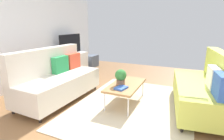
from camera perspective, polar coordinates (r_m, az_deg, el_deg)
ground_plane at (r=3.57m, az=3.81°, el=-11.87°), size 7.68×7.68×0.00m
wall_far at (r=4.92m, az=-28.72°, el=11.24°), size 6.40×0.12×2.90m
area_rug at (r=3.63m, az=7.09°, el=-11.35°), size 2.90×2.20×0.01m
couch_beige at (r=3.96m, az=-17.27°, el=-2.84°), size 1.92×0.90×1.10m
couch_green at (r=3.67m, az=27.64°, el=-5.26°), size 1.99×1.08×1.10m
coffee_table at (r=3.58m, az=4.46°, el=-4.93°), size 1.10×0.56×0.42m
tv_console at (r=5.97m, az=-13.04°, el=1.93°), size 1.40×0.44×0.64m
tv at (r=5.85m, az=-13.23°, el=7.96°), size 1.00×0.20×0.64m
storage_trunk at (r=6.82m, az=-6.75°, el=2.91°), size 0.52×0.40×0.44m
potted_plant at (r=3.45m, az=2.82°, el=-2.17°), size 0.22×0.22×0.32m
table_book_0 at (r=3.31m, az=2.95°, el=-5.77°), size 0.27×0.22×0.03m
vase_0 at (r=5.48m, az=-17.34°, el=4.77°), size 0.13×0.13×0.15m
bottle_0 at (r=5.56m, az=-15.37°, el=5.36°), size 0.04×0.04×0.21m
bottle_1 at (r=5.64m, az=-14.77°, el=5.51°), size 0.05×0.05×0.21m
bottle_2 at (r=5.71m, az=-14.13°, el=5.57°), size 0.05×0.05×0.19m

